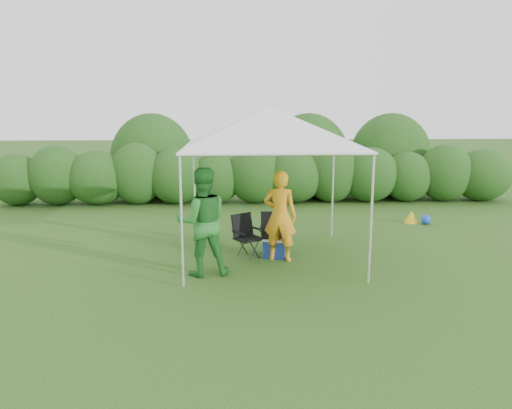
{
  "coord_description": "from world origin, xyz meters",
  "views": [
    {
      "loc": [
        -0.74,
        -8.62,
        2.83
      ],
      "look_at": [
        -0.26,
        0.4,
        1.05
      ],
      "focal_mm": 35.0,
      "sensor_mm": 36.0,
      "label": 1
    }
  ],
  "objects_px": {
    "chair_right": "(273,231)",
    "cooler": "(275,248)",
    "woman": "(202,222)",
    "man": "(280,216)",
    "canopy": "(270,127)",
    "chair_left": "(246,233)"
  },
  "relations": [
    {
      "from": "man",
      "to": "woman",
      "type": "height_order",
      "value": "woman"
    },
    {
      "from": "man",
      "to": "canopy",
      "type": "bearing_deg",
      "value": -26.53
    },
    {
      "from": "man",
      "to": "cooler",
      "type": "xyz_separation_m",
      "value": [
        -0.07,
        0.16,
        -0.66
      ]
    },
    {
      "from": "chair_left",
      "to": "woman",
      "type": "relative_size",
      "value": 0.44
    },
    {
      "from": "chair_right",
      "to": "canopy",
      "type": "bearing_deg",
      "value": -107.92
    },
    {
      "from": "chair_left",
      "to": "woman",
      "type": "distance_m",
      "value": 1.35
    },
    {
      "from": "man",
      "to": "woman",
      "type": "bearing_deg",
      "value": 45.57
    },
    {
      "from": "chair_left",
      "to": "man",
      "type": "bearing_deg",
      "value": -58.74
    },
    {
      "from": "canopy",
      "to": "chair_right",
      "type": "distance_m",
      "value": 2.01
    },
    {
      "from": "chair_right",
      "to": "cooler",
      "type": "height_order",
      "value": "chair_right"
    },
    {
      "from": "woman",
      "to": "man",
      "type": "bearing_deg",
      "value": -161.48
    },
    {
      "from": "man",
      "to": "cooler",
      "type": "height_order",
      "value": "man"
    },
    {
      "from": "chair_right",
      "to": "man",
      "type": "bearing_deg",
      "value": -73.76
    },
    {
      "from": "canopy",
      "to": "chair_left",
      "type": "distance_m",
      "value": 2.05
    },
    {
      "from": "cooler",
      "to": "chair_left",
      "type": "bearing_deg",
      "value": -173.43
    },
    {
      "from": "canopy",
      "to": "woman",
      "type": "xyz_separation_m",
      "value": [
        -1.21,
        -0.91,
        -1.54
      ]
    },
    {
      "from": "man",
      "to": "woman",
      "type": "xyz_separation_m",
      "value": [
        -1.39,
        -0.74,
        0.07
      ]
    },
    {
      "from": "chair_right",
      "to": "man",
      "type": "relative_size",
      "value": 0.48
    },
    {
      "from": "canopy",
      "to": "cooler",
      "type": "bearing_deg",
      "value": -5.77
    },
    {
      "from": "canopy",
      "to": "man",
      "type": "height_order",
      "value": "canopy"
    },
    {
      "from": "chair_right",
      "to": "woman",
      "type": "xyz_separation_m",
      "value": [
        -1.3,
        -1.13,
        0.46
      ]
    },
    {
      "from": "chair_right",
      "to": "woman",
      "type": "bearing_deg",
      "value": -135.98
    }
  ]
}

